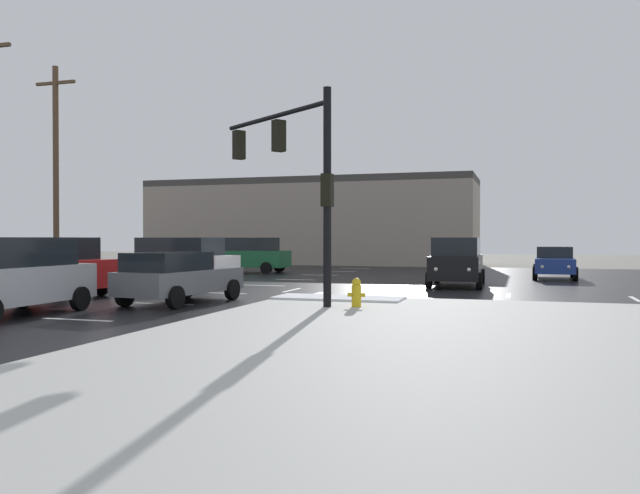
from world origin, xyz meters
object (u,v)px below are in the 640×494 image
(suv_silver, at_px, (7,274))
(utility_pole_far, at_px, (56,169))
(suv_red, at_px, (44,265))
(suv_green, at_px, (247,254))
(suv_black, at_px, (457,260))
(sedan_blue, at_px, (554,262))
(fire_hydrant, at_px, (356,292))
(traffic_signal_mast, at_px, (296,165))
(sedan_grey, at_px, (178,276))
(suv_white, at_px, (180,260))

(suv_silver, xyz_separation_m, utility_pole_far, (-8.89, 12.60, 4.29))
(suv_red, bearing_deg, suv_green, -85.92)
(suv_silver, distance_m, suv_black, 17.27)
(suv_green, bearing_deg, sedan_blue, 178.80)
(utility_pole_far, bearing_deg, suv_silver, -54.81)
(fire_hydrant, bearing_deg, utility_pole_far, 152.76)
(traffic_signal_mast, relative_size, suv_green, 1.24)
(sedan_blue, xyz_separation_m, suv_green, (-16.85, 0.66, 0.24))
(suv_silver, bearing_deg, sedan_grey, 147.44)
(suv_red, bearing_deg, suv_silver, 127.69)
(fire_hydrant, distance_m, utility_pole_far, 19.97)
(suv_black, relative_size, utility_pole_far, 0.47)
(suv_silver, height_order, sedan_grey, suv_silver)
(suv_silver, bearing_deg, traffic_signal_mast, 123.19)
(traffic_signal_mast, bearing_deg, suv_green, -26.18)
(suv_red, bearing_deg, sedan_grey, 177.51)
(suv_red, bearing_deg, sedan_blue, -132.34)
(utility_pole_far, bearing_deg, suv_green, 53.95)
(suv_black, height_order, utility_pole_far, utility_pole_far)
(fire_hydrant, distance_m, suv_red, 11.54)
(suv_red, relative_size, suv_black, 1.02)
(fire_hydrant, distance_m, sedan_grey, 5.80)
(suv_white, distance_m, sedan_blue, 18.17)
(suv_black, xyz_separation_m, sedan_grey, (-7.51, -9.85, -0.24))
(sedan_blue, distance_m, suv_green, 16.86)
(suv_silver, distance_m, utility_pole_far, 16.01)
(fire_hydrant, height_order, suv_white, suv_white)
(suv_white, xyz_separation_m, suv_silver, (1.21, -10.95, 0.00))
(suv_green, bearing_deg, utility_pole_far, 55.01)
(traffic_signal_mast, distance_m, suv_white, 10.52)
(fire_hydrant, height_order, suv_red, suv_red)
(sedan_blue, height_order, sedan_grey, same)
(suv_red, xyz_separation_m, suv_silver, (3.11, -5.00, 0.00))
(sedan_blue, height_order, utility_pole_far, utility_pole_far)
(traffic_signal_mast, relative_size, suv_black, 1.23)
(suv_green, bearing_deg, suv_red, 89.34)
(suv_white, height_order, suv_red, same)
(fire_hydrant, distance_m, suv_silver, 9.16)
(suv_white, bearing_deg, sedan_blue, -141.91)
(suv_green, bearing_deg, traffic_signal_mast, 119.15)
(suv_silver, distance_m, suv_green, 21.36)
(suv_silver, height_order, utility_pole_far, utility_pole_far)
(traffic_signal_mast, bearing_deg, sedan_grey, 38.10)
(utility_pole_far, bearing_deg, sedan_blue, 18.95)
(fire_hydrant, relative_size, sedan_blue, 0.17)
(suv_green, distance_m, suv_black, 14.59)
(suv_green, relative_size, utility_pole_far, 0.47)
(traffic_signal_mast, bearing_deg, suv_white, -5.38)
(sedan_blue, xyz_separation_m, suv_black, (-4.14, -6.51, 0.24))
(suv_red, bearing_deg, suv_black, -139.82)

